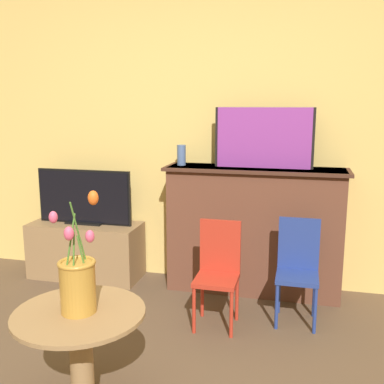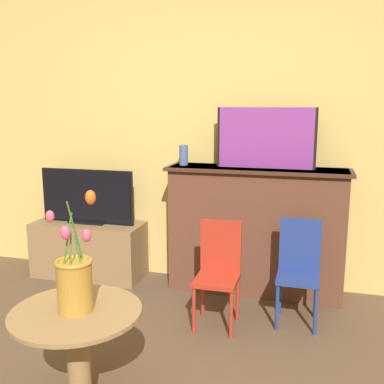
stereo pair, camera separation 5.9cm
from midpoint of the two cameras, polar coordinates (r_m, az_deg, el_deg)
The scene contains 10 objects.
wall_back at distance 3.70m, azimuth 1.58°, elevation 9.14°, with size 8.00×0.06×2.70m.
fireplace_mantel at distance 3.57m, azimuth 7.40°, elevation -4.65°, with size 1.40×0.37×1.00m.
painting at distance 3.45m, azimuth 8.62°, elevation 6.81°, with size 0.75×0.03×0.46m.
mantel_candle at distance 3.57m, azimuth -1.83°, elevation 4.70°, with size 0.07×0.07×0.16m.
tv_stand at distance 4.02m, azimuth -13.70°, elevation -7.17°, with size 0.95×0.39×0.47m.
tv_monitor at distance 3.91m, azimuth -13.97°, elevation -0.72°, with size 0.83×0.12×0.46m.
chair_red at distance 3.06m, azimuth 2.77°, elevation -9.60°, with size 0.28×0.28×0.71m.
chair_blue at distance 3.19m, azimuth 12.76°, elevation -9.03°, with size 0.28×0.28×0.71m.
side_table at distance 2.32m, azimuth -14.66°, elevation -18.57°, with size 0.62×0.62×0.53m.
vase_tulips at distance 2.18m, azimuth -15.06°, elevation -10.84°, with size 0.17×0.23×0.55m.
Camera 1 is at (0.77, -1.49, 1.48)m, focal length 42.00 mm.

